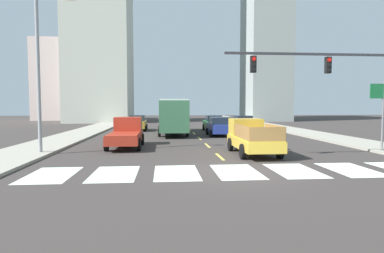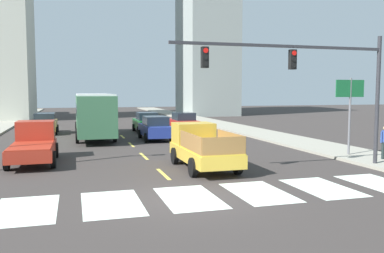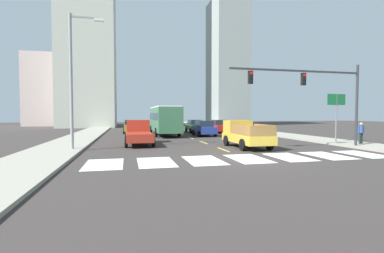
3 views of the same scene
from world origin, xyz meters
TOP-DOWN VIEW (x-y plane):
  - ground_plane at (0.00, 0.00)m, footprint 160.00×160.00m
  - sidewalk_right at (11.06, 18.00)m, footprint 3.55×110.00m
  - sidewalk_left at (-11.06, 18.00)m, footprint 3.55×110.00m
  - crosswalk_stripe_0 at (-7.53, 0.00)m, footprint 1.81×3.20m
  - crosswalk_stripe_1 at (-5.02, 0.00)m, footprint 1.81×3.20m
  - crosswalk_stripe_2 at (-2.51, 0.00)m, footprint 1.81×3.20m
  - crosswalk_stripe_3 at (0.00, 0.00)m, footprint 1.81×3.20m
  - crosswalk_stripe_4 at (2.51, 0.00)m, footprint 1.81×3.20m
  - crosswalk_stripe_5 at (5.02, 0.00)m, footprint 1.81×3.20m
  - crosswalk_stripe_6 at (7.53, 0.00)m, footprint 1.81×3.20m
  - lane_dash_0 at (0.00, 4.00)m, footprint 0.16×2.40m
  - lane_dash_1 at (0.00, 9.00)m, footprint 0.16×2.40m
  - lane_dash_2 at (0.00, 14.00)m, footprint 0.16×2.40m
  - lane_dash_3 at (0.00, 19.00)m, footprint 0.16×2.40m
  - lane_dash_4 at (0.00, 24.00)m, footprint 0.16×2.40m
  - lane_dash_5 at (0.00, 29.00)m, footprint 0.16×2.40m
  - lane_dash_6 at (0.00, 34.00)m, footprint 0.16×2.40m
  - lane_dash_7 at (0.00, 39.00)m, footprint 0.16×2.40m
  - pickup_stakebed at (2.01, 5.09)m, footprint 2.18×5.20m
  - pickup_dark at (-5.51, 8.77)m, footprint 2.18×5.20m
  - city_bus at (-2.15, 18.69)m, footprint 2.72×10.80m
  - sedan_near_left at (2.05, 16.18)m, footprint 2.02×4.40m
  - sedan_far at (-5.90, 23.09)m, footprint 2.02×4.40m
  - sedan_near_right at (5.39, 20.84)m, footprint 2.02×4.40m
  - sedan_mid at (2.41, 21.97)m, footprint 2.02×4.40m
  - traffic_signal_gantry at (6.65, 3.00)m, footprint 9.95×0.27m
  - direction_sign_green at (10.39, 5.62)m, footprint 1.70×0.12m
  - streetlight_left at (-9.81, 5.68)m, footprint 2.20×0.28m
  - pedestrian_waiting at (11.18, 3.88)m, footprint 0.53×0.34m
  - block_mid_left at (15.70, 45.74)m, footprint 7.24×9.75m
  - block_mid_right at (-23.62, 51.58)m, footprint 7.20×7.10m

SIDE VIEW (x-z plane):
  - ground_plane at x=0.00m, z-range 0.00..0.00m
  - lane_dash_0 at x=0.00m, z-range 0.00..0.01m
  - lane_dash_1 at x=0.00m, z-range 0.00..0.01m
  - lane_dash_2 at x=0.00m, z-range 0.00..0.01m
  - lane_dash_3 at x=0.00m, z-range 0.00..0.01m
  - lane_dash_4 at x=0.00m, z-range 0.00..0.01m
  - lane_dash_5 at x=0.00m, z-range 0.00..0.01m
  - lane_dash_6 at x=0.00m, z-range 0.00..0.01m
  - lane_dash_7 at x=0.00m, z-range 0.00..0.01m
  - crosswalk_stripe_0 at x=-7.53m, z-range 0.00..0.01m
  - crosswalk_stripe_1 at x=-5.02m, z-range 0.00..0.01m
  - crosswalk_stripe_2 at x=-2.51m, z-range 0.00..0.01m
  - crosswalk_stripe_3 at x=0.00m, z-range 0.00..0.01m
  - crosswalk_stripe_4 at x=2.51m, z-range 0.00..0.01m
  - crosswalk_stripe_5 at x=5.02m, z-range 0.00..0.01m
  - crosswalk_stripe_6 at x=7.53m, z-range 0.00..0.01m
  - sidewalk_right at x=11.06m, z-range 0.00..0.15m
  - sidewalk_left at x=-11.06m, z-range 0.00..0.15m
  - sedan_near_left at x=2.05m, z-range 0.00..1.72m
  - sedan_far at x=-5.90m, z-range 0.00..1.72m
  - sedan_near_right at x=5.39m, z-range 0.00..1.72m
  - sedan_mid at x=2.41m, z-range 0.00..1.72m
  - pickup_dark at x=-5.51m, z-range -0.06..1.90m
  - pickup_stakebed at x=2.01m, z-range -0.04..1.92m
  - pedestrian_waiting at x=11.18m, z-range 0.30..1.94m
  - city_bus at x=-2.15m, z-range 0.29..3.61m
  - direction_sign_green at x=10.39m, z-range 0.93..5.13m
  - traffic_signal_gantry at x=6.65m, z-range 1.24..7.24m
  - streetlight_left at x=-9.81m, z-range 0.47..9.47m
  - block_mid_right at x=-23.62m, z-range 0.00..15.17m
  - block_mid_left at x=15.70m, z-range 0.00..27.93m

